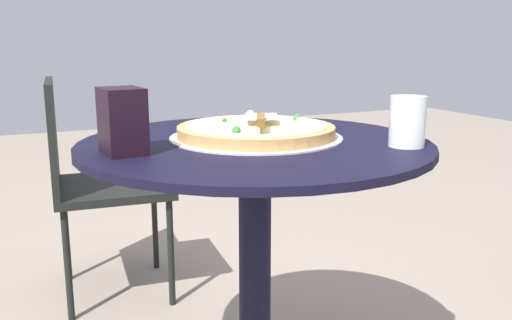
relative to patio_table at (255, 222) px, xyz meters
name	(u,v)px	position (x,y,z in m)	size (l,w,h in m)	color
patio_table	(255,222)	(0.00, 0.00, 0.00)	(0.83, 0.83, 0.75)	black
pizza_on_tray	(256,131)	(-0.03, 0.02, 0.22)	(0.42, 0.42, 0.05)	beige
pizza_server	(261,118)	(0.01, 0.01, 0.26)	(0.21, 0.13, 0.02)	silver
drinking_cup	(407,121)	(0.20, 0.28, 0.26)	(0.08, 0.08, 0.11)	silver
napkin_dispenser	(122,121)	(0.02, -0.31, 0.27)	(0.10, 0.08, 0.14)	black
patio_chair_corner	(90,173)	(-0.92, -0.26, -0.06)	(0.46, 0.46, 0.84)	black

